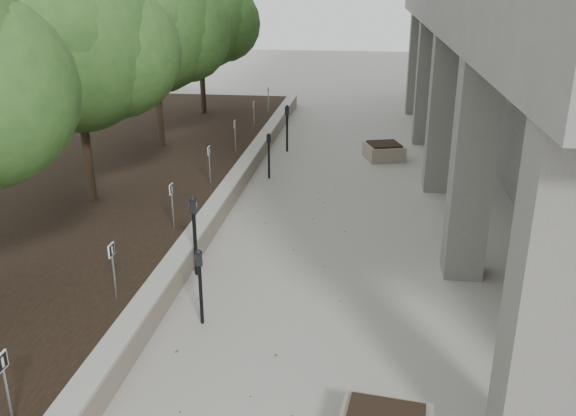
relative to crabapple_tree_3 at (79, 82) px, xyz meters
The scene contains 18 objects.
retaining_wall 4.25m from the crabapple_tree_3, 18.58° to the left, with size 0.39×26.00×0.50m, color gray, non-canonical shape.
planting_bed 3.16m from the crabapple_tree_3, 124.99° to the left, with size 7.00×26.00×0.40m, color black.
crabapple_tree_3 is the anchor object (origin of this frame).
crabapple_tree_4 5.00m from the crabapple_tree_3, 90.00° to the left, with size 4.60×4.00×5.44m, color #2C5621, non-canonical shape.
crabapple_tree_5 10.00m from the crabapple_tree_3, 90.00° to the left, with size 4.60×4.00×5.44m, color #2C5621, non-canonical shape.
parking_sign_2 8.20m from the crabapple_tree_3, 71.91° to the right, with size 0.04×0.22×0.96m, color black, non-canonical shape.
parking_sign_3 5.59m from the crabapple_tree_3, 61.43° to the right, with size 0.04×0.22×0.96m, color black, non-canonical shape.
parking_sign_4 3.64m from the crabapple_tree_3, 31.48° to the right, with size 0.04×0.22×0.96m, color black, non-canonical shape.
parking_sign_5 3.64m from the crabapple_tree_3, 31.48° to the left, with size 0.04×0.22×0.96m, color black, non-canonical shape.
parking_sign_6 5.59m from the crabapple_tree_3, 61.43° to the left, with size 0.04×0.22×0.96m, color black, non-canonical shape.
parking_sign_7 8.20m from the crabapple_tree_3, 71.91° to the left, with size 0.04×0.22×0.96m, color black, non-canonical shape.
parking_sign_8 11.01m from the crabapple_tree_3, 76.87° to the left, with size 0.04×0.22×0.96m, color black, non-canonical shape.
parking_meter_2 4.86m from the crabapple_tree_3, 39.92° to the right, with size 0.15×0.11×1.56m, color black, non-canonical shape.
parking_meter_3 6.34m from the crabapple_tree_3, 49.06° to the right, with size 0.13×0.09×1.30m, color black, non-canonical shape.
parking_meter_4 5.53m from the crabapple_tree_3, 42.39° to the left, with size 0.13×0.09×1.29m, color black, non-canonical shape.
parking_meter_5 7.66m from the crabapple_tree_3, 58.86° to the left, with size 0.15×0.11×1.52m, color black, non-canonical shape.
planter_back 9.40m from the crabapple_tree_3, 39.98° to the left, with size 1.08×1.08×0.50m, color gray, non-canonical shape.
berry_scatter 6.38m from the crabapple_tree_3, 32.55° to the right, with size 3.30×14.10×0.02m, color #971E0B, non-canonical shape.
Camera 1 is at (1.53, -4.69, 5.18)m, focal length 37.86 mm.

